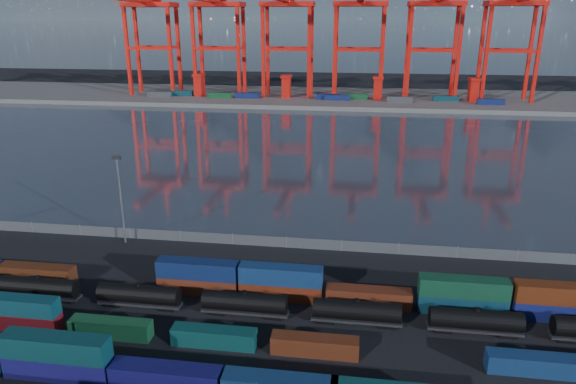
# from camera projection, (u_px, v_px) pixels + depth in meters

# --- Properties ---
(ground) EXTENTS (700.00, 700.00, 0.00)m
(ground) POSITION_uv_depth(u_px,v_px,m) (256.00, 337.00, 67.10)
(ground) COLOR black
(ground) RESTS_ON ground
(harbor_water) EXTENTS (700.00, 700.00, 0.00)m
(harbor_water) POSITION_uv_depth(u_px,v_px,m) (321.00, 148.00, 165.58)
(harbor_water) COLOR #2E3742
(harbor_water) RESTS_ON ground
(far_quay) EXTENTS (700.00, 70.00, 2.00)m
(far_quay) POSITION_uv_depth(u_px,v_px,m) (337.00, 98.00, 263.74)
(far_quay) COLOR #514F4C
(far_quay) RESTS_ON ground
(container_row_south) EXTENTS (140.02, 2.56, 5.46)m
(container_row_south) POSITION_uv_depth(u_px,v_px,m) (130.00, 369.00, 57.87)
(container_row_south) COLOR #474B4D
(container_row_south) RESTS_ON ground
(container_row_mid) EXTENTS (140.46, 2.21, 4.71)m
(container_row_mid) POSITION_uv_depth(u_px,v_px,m) (173.00, 332.00, 65.76)
(container_row_mid) COLOR #44474A
(container_row_mid) RESTS_ON ground
(container_row_north) EXTENTS (142.61, 2.49, 5.31)m
(container_row_north) POSITION_uv_depth(u_px,v_px,m) (318.00, 289.00, 74.87)
(container_row_north) COLOR navy
(container_row_north) RESTS_ON ground
(tanker_string) EXTENTS (120.78, 2.64, 3.78)m
(tanker_string) POSITION_uv_depth(u_px,v_px,m) (191.00, 299.00, 72.51)
(tanker_string) COLOR black
(tanker_string) RESTS_ON ground
(waterfront_fence) EXTENTS (160.12, 0.12, 2.20)m
(waterfront_fence) POSITION_uv_depth(u_px,v_px,m) (286.00, 242.00, 93.04)
(waterfront_fence) COLOR #595B5E
(waterfront_fence) RESTS_ON ground
(yard_light_mast) EXTENTS (1.60, 0.40, 16.60)m
(yard_light_mast) POSITION_uv_depth(u_px,v_px,m) (120.00, 195.00, 92.51)
(yard_light_mast) COLOR slate
(yard_light_mast) RESTS_ON ground
(gantry_cranes) EXTENTS (200.70, 49.35, 66.82)m
(gantry_cranes) POSITION_uv_depth(u_px,v_px,m) (323.00, 16.00, 245.58)
(gantry_cranes) COLOR red
(gantry_cranes) RESTS_ON ground
(quay_containers) EXTENTS (172.58, 10.99, 2.60)m
(quay_containers) POSITION_uv_depth(u_px,v_px,m) (313.00, 97.00, 250.83)
(quay_containers) COLOR navy
(quay_containers) RESTS_ON far_quay
(straddle_carriers) EXTENTS (140.00, 7.00, 11.10)m
(straddle_carriers) POSITION_uv_depth(u_px,v_px,m) (331.00, 87.00, 252.51)
(straddle_carriers) COLOR red
(straddle_carriers) RESTS_ON far_quay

